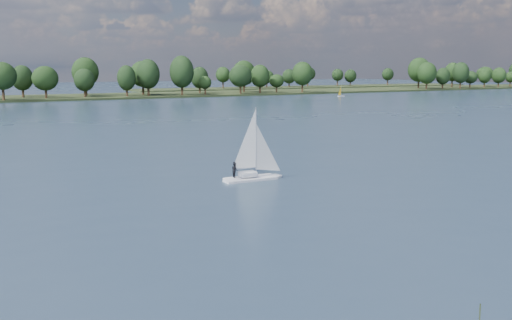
{
  "coord_description": "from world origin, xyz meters",
  "views": [
    {
      "loc": [
        -35.06,
        -19.42,
        12.09
      ],
      "look_at": [
        -6.49,
        31.73,
        2.5
      ],
      "focal_mm": 40.0,
      "sensor_mm": 36.0,
      "label": 1
    }
  ],
  "objects": [
    {
      "name": "far_shore",
      "position": [
        0.0,
        212.0,
        0.0
      ],
      "size": [
        660.0,
        40.0,
        1.5
      ],
      "primitive_type": "cube",
      "color": "black",
      "rests_on": "ground"
    },
    {
      "name": "dinghy_orange",
      "position": [
        111.37,
        170.49,
        1.12
      ],
      "size": [
        3.0,
        1.28,
        4.72
      ],
      "rotation": [
        0.0,
        0.0,
        0.04
      ],
      "color": "white",
      "rests_on": "ground"
    },
    {
      "name": "sailboat",
      "position": [
        -6.18,
        33.45,
        2.3
      ],
      "size": [
        6.28,
        1.86,
        8.22
      ],
      "rotation": [
        0.0,
        0.0,
        -0.02
      ],
      "color": "silver",
      "rests_on": "ground"
    },
    {
      "name": "ground",
      "position": [
        0.0,
        100.0,
        0.0
      ],
      "size": [
        700.0,
        700.0,
        0.0
      ],
      "primitive_type": "plane",
      "color": "#233342",
      "rests_on": "ground"
    },
    {
      "name": "treeline",
      "position": [
        -7.74,
        207.88,
        8.24
      ],
      "size": [
        562.9,
        74.09,
        18.4
      ],
      "color": "black",
      "rests_on": "ground"
    },
    {
      "name": "far_shore_back",
      "position": [
        160.0,
        260.0,
        0.0
      ],
      "size": [
        220.0,
        30.0,
        1.4
      ],
      "primitive_type": "cube",
      "color": "black",
      "rests_on": "ground"
    }
  ]
}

